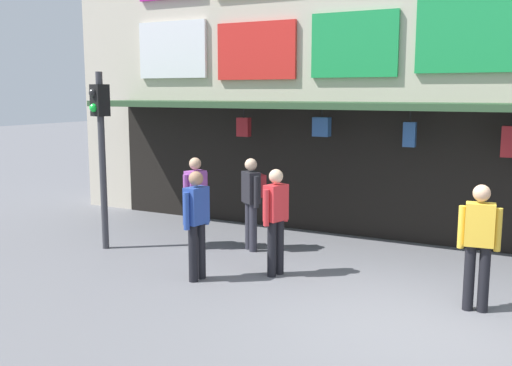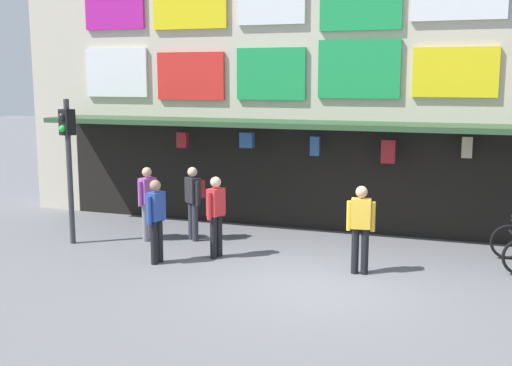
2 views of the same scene
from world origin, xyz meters
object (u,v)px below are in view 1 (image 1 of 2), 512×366
Objects in this scene: pedestrian_in_green at (197,219)px; pedestrian_in_black at (252,197)px; pedestrian_in_white at (479,241)px; pedestrian_in_red at (276,216)px; pedestrian_in_yellow at (196,198)px; traffic_light_near at (101,132)px.

pedestrian_in_black is (-0.04, 1.89, 0.04)m from pedestrian_in_green.
pedestrian_in_white is 1.00× the size of pedestrian_in_red.
pedestrian_in_white is 1.00× the size of pedestrian_in_yellow.
traffic_light_near is 2.06m from pedestrian_in_yellow.
pedestrian_in_white is 5.03m from pedestrian_in_yellow.
pedestrian_in_black is at bearing 20.92° from pedestrian_in_yellow.
pedestrian_in_green is at bearing -171.16° from pedestrian_in_white.
pedestrian_in_white is 1.00× the size of pedestrian_in_black.
pedestrian_in_green is at bearing -88.67° from pedestrian_in_black.
pedestrian_in_red is (1.97, -0.76, 0.00)m from pedestrian_in_yellow.
traffic_light_near is 1.90× the size of pedestrian_in_green.
pedestrian_in_white and pedestrian_in_black have the same top height.
traffic_light_near is 2.95m from pedestrian_in_black.
pedestrian_in_green is 1.00× the size of pedestrian_in_red.
pedestrian_in_white and pedestrian_in_red have the same top height.
pedestrian_in_yellow is at bearing 169.59° from pedestrian_in_white.
pedestrian_in_black is 1.00× the size of pedestrian_in_red.
traffic_light_near is 6.55m from pedestrian_in_white.
pedestrian_in_green and pedestrian_in_yellow have the same top height.
pedestrian_in_red is at bearing -21.10° from pedestrian_in_yellow.
pedestrian_in_white is (6.44, -0.14, -1.19)m from traffic_light_near.
traffic_light_near is 1.90× the size of pedestrian_in_white.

